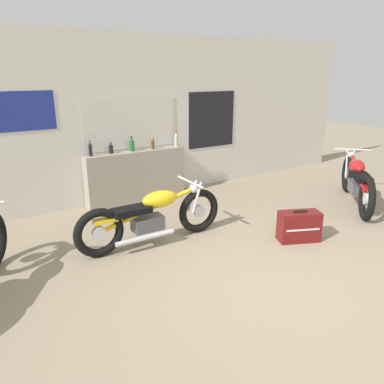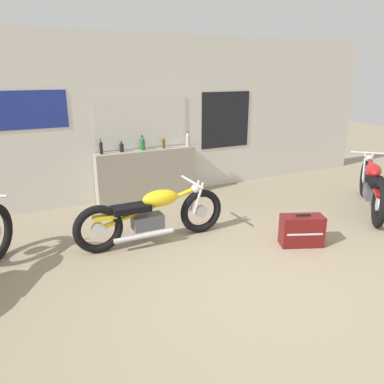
% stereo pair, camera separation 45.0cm
% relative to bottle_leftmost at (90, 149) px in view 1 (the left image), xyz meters
% --- Properties ---
extents(ground_plane, '(24.00, 24.00, 0.00)m').
position_rel_bottle_leftmost_xyz_m(ground_plane, '(0.88, -3.39, -1.00)').
color(ground_plane, gray).
extents(wall_back, '(10.00, 0.07, 2.80)m').
position_rel_bottle_leftmost_xyz_m(wall_back, '(0.88, 0.17, 0.40)').
color(wall_back, silver).
rests_on(wall_back, ground_plane).
extents(sill_counter, '(1.79, 0.28, 0.89)m').
position_rel_bottle_leftmost_xyz_m(sill_counter, '(0.77, -0.01, -0.56)').
color(sill_counter, gray).
rests_on(sill_counter, ground_plane).
extents(bottle_leftmost, '(0.06, 0.06, 0.25)m').
position_rel_bottle_leftmost_xyz_m(bottle_leftmost, '(0.00, 0.00, 0.00)').
color(bottle_leftmost, black).
rests_on(bottle_leftmost, sill_counter).
extents(bottle_left_center, '(0.07, 0.07, 0.18)m').
position_rel_bottle_leftmost_xyz_m(bottle_left_center, '(0.35, 0.02, -0.03)').
color(bottle_left_center, black).
rests_on(bottle_left_center, sill_counter).
extents(bottle_center, '(0.09, 0.09, 0.25)m').
position_rel_bottle_leftmost_xyz_m(bottle_center, '(0.72, 0.01, -0.00)').
color(bottle_center, '#23662D').
rests_on(bottle_center, sill_counter).
extents(bottle_right_center, '(0.06, 0.06, 0.22)m').
position_rel_bottle_leftmost_xyz_m(bottle_right_center, '(1.10, -0.02, -0.01)').
color(bottle_right_center, '#5B3814').
rests_on(bottle_right_center, sill_counter).
extents(bottle_rightmost, '(0.07, 0.07, 0.28)m').
position_rel_bottle_leftmost_xyz_m(bottle_rightmost, '(1.56, -0.05, 0.01)').
color(bottle_rightmost, '#B7B2A8').
rests_on(bottle_rightmost, sill_counter).
extents(motorcycle_red, '(1.56, 1.64, 0.85)m').
position_rel_bottle_leftmost_xyz_m(motorcycle_red, '(3.85, -2.22, -0.59)').
color(motorcycle_red, black).
rests_on(motorcycle_red, ground_plane).
extents(motorcycle_yellow, '(2.07, 0.64, 0.78)m').
position_rel_bottle_leftmost_xyz_m(motorcycle_yellow, '(0.21, -1.75, -0.61)').
color(motorcycle_yellow, black).
rests_on(motorcycle_yellow, ground_plane).
extents(hard_case_darkred, '(0.60, 0.44, 0.43)m').
position_rel_bottle_leftmost_xyz_m(hard_case_darkred, '(1.91, -2.72, -0.80)').
color(hard_case_darkred, maroon).
rests_on(hard_case_darkred, ground_plane).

